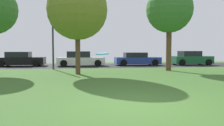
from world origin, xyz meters
name	(u,v)px	position (x,y,z in m)	size (l,w,h in m)	color
ground_plane	(137,106)	(0.00, 0.00, 0.00)	(44.00, 44.00, 0.00)	#3D6628
road_strip	(96,66)	(0.00, 16.00, 0.00)	(44.00, 6.40, 0.01)	#28282B
oak_tree_right	(169,10)	(5.05, 9.92, 4.53)	(3.45, 3.45, 6.29)	brown
oak_tree_left	(77,10)	(-1.69, 8.41, 4.08)	(3.82, 3.82, 6.01)	brown
frisbee_disc	(102,54)	(-1.11, -1.34, 1.46)	(0.38, 0.38, 0.04)	#2DB2E0
parked_car_black	(21,60)	(-7.20, 16.38, 0.64)	(4.37, 2.09, 1.38)	black
parked_car_white	(80,59)	(-1.51, 15.73, 0.65)	(4.51, 2.03, 1.43)	white
parked_car_blue	(137,59)	(4.19, 15.95, 0.61)	(4.56, 1.95, 1.31)	#233893
parked_car_green	(191,59)	(9.89, 15.64, 0.66)	(4.06, 2.02, 1.45)	#195633
street_lamp_post	(53,41)	(-3.67, 12.20, 2.25)	(0.14, 0.14, 4.50)	#2D2D33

